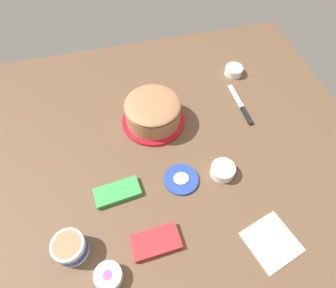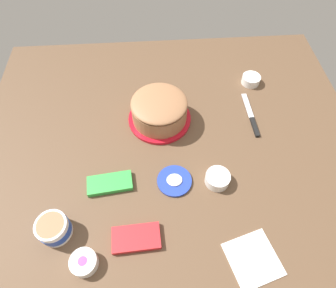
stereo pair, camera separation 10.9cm
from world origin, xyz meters
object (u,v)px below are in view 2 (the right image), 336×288
(frosted_cake, at_px, (159,111))
(sprinkle_bowl_rainbow, at_px, (84,262))
(candy_box_lower, at_px, (136,238))
(sprinkle_bowl_yellow, at_px, (218,178))
(frosting_tub, at_px, (54,228))
(frosting_tub_lid, at_px, (175,181))
(sprinkle_bowl_pink, at_px, (251,80))
(paper_napkin, at_px, (253,259))
(candy_box_upper, at_px, (110,183))
(spreading_knife, at_px, (252,118))

(frosted_cake, relative_size, sprinkle_bowl_rainbow, 3.14)
(candy_box_lower, bearing_deg, frosted_cake, 75.53)
(frosted_cake, xyz_separation_m, sprinkle_bowl_yellow, (0.19, -0.30, -0.03))
(sprinkle_bowl_yellow, distance_m, sprinkle_bowl_rainbow, 0.52)
(frosting_tub, bearing_deg, frosting_tub_lid, 21.53)
(sprinkle_bowl_pink, height_order, candy_box_lower, sprinkle_bowl_pink)
(frosting_tub_lid, xyz_separation_m, sprinkle_bowl_yellow, (0.15, -0.01, 0.02))
(sprinkle_bowl_rainbow, bearing_deg, frosting_tub_lid, 41.47)
(frosting_tub, height_order, paper_napkin, frosting_tub)
(sprinkle_bowl_rainbow, xyz_separation_m, sprinkle_bowl_pink, (0.69, 0.75, -0.00))
(paper_napkin, bearing_deg, frosted_cake, 114.17)
(sprinkle_bowl_rainbow, distance_m, candy_box_upper, 0.27)
(frosting_tub_lid, bearing_deg, paper_napkin, -52.19)
(sprinkle_bowl_pink, distance_m, candy_box_upper, 0.79)
(sprinkle_bowl_yellow, relative_size, sprinkle_bowl_pink, 1.07)
(frosting_tub, xyz_separation_m, candy_box_lower, (0.26, -0.04, -0.03))
(candy_box_upper, bearing_deg, sprinkle_bowl_yellow, -8.16)
(frosting_tub, distance_m, sprinkle_bowl_rainbow, 0.15)
(sprinkle_bowl_pink, bearing_deg, frosting_tub, -140.93)
(frosting_tub, height_order, frosting_tub_lid, frosting_tub)
(sprinkle_bowl_pink, bearing_deg, sprinkle_bowl_yellow, -115.80)
(sprinkle_bowl_yellow, bearing_deg, sprinkle_bowl_rainbow, -150.75)
(frosting_tub_lid, bearing_deg, sprinkle_bowl_rainbow, -138.53)
(frosting_tub_lid, distance_m, candy_box_lower, 0.24)
(frosted_cake, distance_m, candy_box_upper, 0.35)
(frosting_tub, height_order, sprinkle_bowl_yellow, frosting_tub)
(candy_box_lower, bearing_deg, paper_napkin, -16.46)
(sprinkle_bowl_yellow, height_order, sprinkle_bowl_pink, sprinkle_bowl_yellow)
(sprinkle_bowl_yellow, height_order, candy_box_upper, sprinkle_bowl_yellow)
(frosted_cake, height_order, sprinkle_bowl_yellow, frosted_cake)
(sprinkle_bowl_yellow, xyz_separation_m, sprinkle_bowl_pink, (0.24, 0.50, -0.00))
(sprinkle_bowl_pink, height_order, candy_box_upper, sprinkle_bowl_pink)
(spreading_knife, distance_m, sprinkle_bowl_rainbow, 0.84)
(sprinkle_bowl_yellow, bearing_deg, candy_box_lower, -147.44)
(frosting_tub, bearing_deg, sprinkle_bowl_rainbow, -46.27)
(sprinkle_bowl_rainbow, distance_m, paper_napkin, 0.52)
(paper_napkin, bearing_deg, sprinkle_bowl_rainbow, 177.50)
(candy_box_lower, relative_size, candy_box_upper, 0.97)
(frosting_tub_lid, bearing_deg, sprinkle_bowl_yellow, -3.80)
(sprinkle_bowl_yellow, relative_size, candy_box_lower, 0.57)
(candy_box_upper, distance_m, paper_napkin, 0.54)
(sprinkle_bowl_pink, bearing_deg, candy_box_upper, -142.41)
(frosting_tub_lid, height_order, sprinkle_bowl_yellow, sprinkle_bowl_yellow)
(sprinkle_bowl_yellow, height_order, paper_napkin, sprinkle_bowl_yellow)
(frosted_cake, height_order, sprinkle_bowl_pink, frosted_cake)
(frosting_tub, bearing_deg, spreading_knife, 29.77)
(sprinkle_bowl_rainbow, height_order, candy_box_lower, sprinkle_bowl_rainbow)
(frosted_cake, xyz_separation_m, frosting_tub_lid, (0.04, -0.29, -0.05))
(frosted_cake, bearing_deg, candy_box_upper, -123.83)
(frosted_cake, distance_m, candy_box_lower, 0.50)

